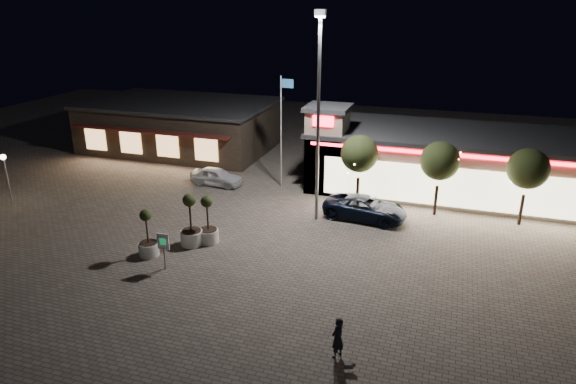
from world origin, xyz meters
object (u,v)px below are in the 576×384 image
(valet_sign, at_px, (163,244))
(white_sedan, at_px, (216,176))
(pedestrian, at_px, (338,338))
(planter_left, at_px, (191,229))
(planter_mid, at_px, (148,241))
(pickup_truck, at_px, (365,208))

(valet_sign, bearing_deg, white_sedan, 103.66)
(pedestrian, relative_size, planter_left, 0.57)
(planter_left, distance_m, valet_sign, 2.96)
(white_sedan, height_order, planter_mid, planter_mid)
(pickup_truck, xyz_separation_m, planter_mid, (-10.12, -8.47, 0.10))
(pickup_truck, distance_m, planter_left, 10.81)
(white_sedan, relative_size, valet_sign, 1.97)
(pedestrian, xyz_separation_m, planter_mid, (-11.47, 5.05, -0.04))
(planter_mid, bearing_deg, pickup_truck, 39.92)
(pedestrian, bearing_deg, planter_mid, -85.67)
(planter_mid, bearing_deg, white_sedan, 97.00)
(white_sedan, bearing_deg, planter_mid, -170.27)
(pickup_truck, distance_m, valet_sign, 12.80)
(planter_left, xyz_separation_m, planter_mid, (-1.57, -1.87, -0.12))
(pickup_truck, distance_m, pedestrian, 13.59)
(pickup_truck, xyz_separation_m, planter_left, (-8.55, -6.60, 0.22))
(pedestrian, xyz_separation_m, valet_sign, (-9.86, 4.00, 0.52))
(white_sedan, bearing_deg, planter_left, -159.78)
(white_sedan, xyz_separation_m, planter_left, (2.95, -9.36, 0.27))
(pedestrian, bearing_deg, valet_sign, -83.96)
(white_sedan, bearing_deg, pedestrian, -139.00)
(pickup_truck, height_order, white_sedan, pickup_truck)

